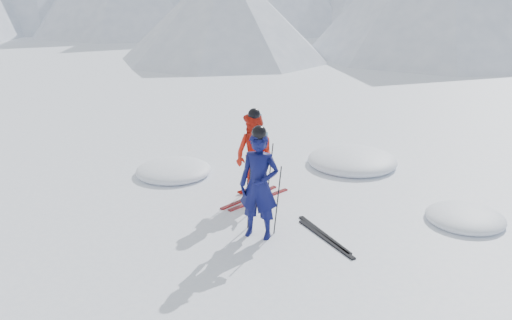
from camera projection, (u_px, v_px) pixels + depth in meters
The scene contains 12 objects.
ground at pixel (330, 241), 9.84m from camera, with size 160.00×160.00×0.00m, color white.
skier_blue at pixel (259, 185), 9.73m from camera, with size 0.73×0.48×2.01m, color #0C0F48.
skier_red at pixel (254, 157), 11.39m from camera, with size 0.92×0.72×1.90m, color red.
pole_blue_left at pixel (249, 197), 10.10m from camera, with size 0.02×0.02×1.34m, color black.
pole_blue_right at pixel (278, 201), 9.92m from camera, with size 0.02×0.02×1.34m, color black.
pole_red_left at pixel (248, 166), 11.84m from camera, with size 0.02×0.02×1.27m, color black.
pole_red_right at pixel (270, 172), 11.47m from camera, with size 0.02×0.02×1.27m, color black.
ski_worn_left at pixel (249, 197), 11.75m from camera, with size 0.09×1.70×0.03m, color black.
ski_worn_right at pixel (259, 199), 11.64m from camera, with size 0.09×1.70×0.03m, color black.
ski_loose_a at pixel (324, 234), 10.08m from camera, with size 0.09×1.70×0.03m, color black.
ski_loose_b at pixel (325, 239), 9.91m from camera, with size 0.09×1.70×0.03m, color black.
snow_lumps at pixel (316, 175), 13.11m from camera, with size 8.31×4.88×0.50m.
Camera 1 is at (3.26, -8.31, 4.60)m, focal length 38.00 mm.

